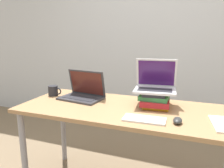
% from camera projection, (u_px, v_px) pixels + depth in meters
% --- Properties ---
extents(wall_back, '(8.00, 0.05, 2.70)m').
position_uv_depth(wall_back, '(159.00, 33.00, 2.91)').
color(wall_back, silver).
rests_on(wall_back, ground_plane).
extents(desk, '(1.69, 0.70, 0.77)m').
position_uv_depth(desk, '(127.00, 118.00, 1.71)').
color(desk, '#9E754C').
rests_on(desk, ground_plane).
extents(laptop_left, '(0.40, 0.29, 0.25)m').
position_uv_depth(laptop_left, '(83.00, 93.00, 1.94)').
color(laptop_left, '#333338').
rests_on(laptop_left, desk).
extents(book_stack, '(0.24, 0.29, 0.12)m').
position_uv_depth(book_stack, '(155.00, 99.00, 1.72)').
color(book_stack, gold).
rests_on(book_stack, desk).
extents(laptop_on_books, '(0.34, 0.27, 0.25)m').
position_uv_depth(laptop_on_books, '(155.00, 84.00, 1.72)').
color(laptop_on_books, silver).
rests_on(laptop_on_books, book_stack).
extents(wireless_keyboard, '(0.28, 0.14, 0.01)m').
position_uv_depth(wireless_keyboard, '(144.00, 119.00, 1.45)').
color(wireless_keyboard, white).
rests_on(wireless_keyboard, desk).
extents(mouse, '(0.06, 0.10, 0.04)m').
position_uv_depth(mouse, '(178.00, 120.00, 1.39)').
color(mouse, '#2D2D2D').
rests_on(mouse, desk).
extents(mug, '(0.13, 0.09, 0.09)m').
position_uv_depth(mug, '(53.00, 91.00, 2.03)').
color(mug, '#232328').
rests_on(mug, desk).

